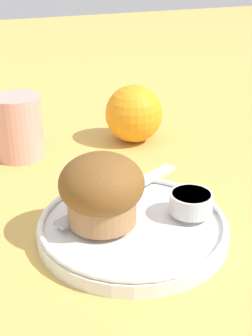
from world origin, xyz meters
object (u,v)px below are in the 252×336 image
muffin (102,190)px  orange_fruit (134,114)px  butter_knife (121,193)px  juice_glass (18,127)px

muffin → orange_fruit: muffin is taller
butter_knife → orange_fruit: orange_fruit is taller
butter_knife → juice_glass: juice_glass is taller
muffin → orange_fruit: bearing=60.0°
muffin → butter_knife: bearing=49.3°
muffin → orange_fruit: size_ratio=0.99×
muffin → butter_knife: size_ratio=0.49×
muffin → butter_knife: (0.04, 0.04, -0.03)m
muffin → juice_glass: size_ratio=0.96×
juice_glass → butter_knife: bearing=-68.2°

